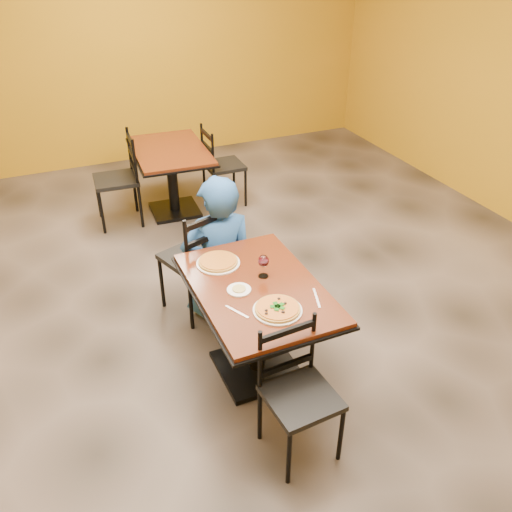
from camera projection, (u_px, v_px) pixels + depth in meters
name	position (u px, v px, depth m)	size (l,w,h in m)	color
floor	(232.00, 329.00, 4.35)	(7.00, 8.00, 0.01)	black
wall_back	(112.00, 46.00, 6.67)	(7.00, 0.01, 3.00)	#B27C13
table_main	(257.00, 309.00, 3.67)	(0.83, 1.23, 0.75)	#5D1B0E
table_second	(171.00, 166.00, 5.83)	(0.85, 1.20, 0.75)	#5D1B0E
chair_main_near	(301.00, 398.00, 3.13)	(0.40, 0.40, 0.88)	black
chair_main_far	(194.00, 258.00, 4.34)	(0.45, 0.45, 0.99)	black
chair_second_left	(116.00, 180.00, 5.66)	(0.44, 0.44, 0.98)	black
chair_second_right	(224.00, 166.00, 6.09)	(0.41, 0.41, 0.92)	black
diner	(218.00, 248.00, 4.25)	(0.61, 0.40, 1.23)	navy
plate_main	(278.00, 310.00, 3.33)	(0.31, 0.31, 0.01)	white
pizza_main	(278.00, 308.00, 3.32)	(0.28, 0.28, 0.02)	#91280A
plate_far	(218.00, 263.00, 3.79)	(0.31, 0.31, 0.01)	white
pizza_far	(218.00, 261.00, 3.79)	(0.28, 0.28, 0.02)	gold
side_plate	(239.00, 290.00, 3.52)	(0.16, 0.16, 0.01)	white
dip	(239.00, 289.00, 3.51)	(0.09, 0.09, 0.01)	tan
wine_glass	(263.00, 265.00, 3.61)	(0.08, 0.08, 0.18)	white
fork	(237.00, 312.00, 3.32)	(0.01, 0.19, 0.00)	silver
knife	(317.00, 298.00, 3.45)	(0.01, 0.21, 0.00)	silver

